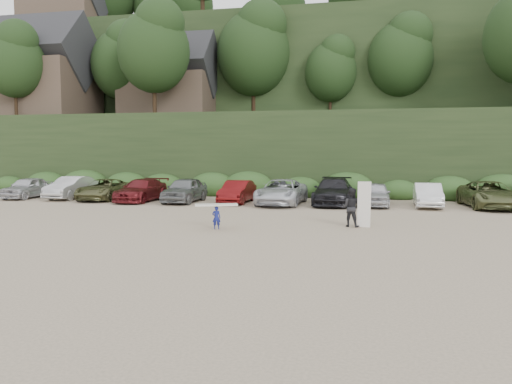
# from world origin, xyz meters

# --- Properties ---
(ground) EXTENTS (120.00, 120.00, 0.00)m
(ground) POSITION_xyz_m (0.00, 0.00, 0.00)
(ground) COLOR tan
(ground) RESTS_ON ground
(hillside_backdrop) EXTENTS (90.00, 41.50, 28.00)m
(hillside_backdrop) POSITION_xyz_m (-0.26, 35.93, 11.22)
(hillside_backdrop) COLOR black
(hillside_backdrop) RESTS_ON ground
(parked_cars) EXTENTS (33.99, 6.19, 1.61)m
(parked_cars) POSITION_xyz_m (0.46, 9.97, 0.74)
(parked_cars) COLOR #BABABF
(parked_cars) RESTS_ON ground
(child_surfer) EXTENTS (1.80, 1.05, 1.05)m
(child_surfer) POSITION_xyz_m (-0.56, -0.09, 0.71)
(child_surfer) COLOR navy
(child_surfer) RESTS_ON ground
(adult_surfer) EXTENTS (1.29, 0.84, 1.95)m
(adult_surfer) POSITION_xyz_m (4.92, 1.72, 0.84)
(adult_surfer) COLOR black
(adult_surfer) RESTS_ON ground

